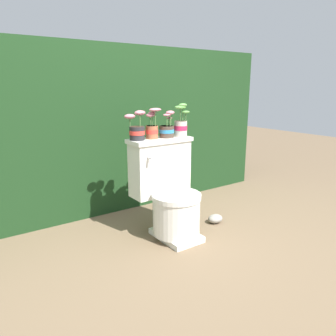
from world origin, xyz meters
name	(u,v)px	position (x,y,z in m)	size (l,w,h in m)	color
ground_plane	(168,242)	(0.00, 0.00, 0.00)	(12.00, 12.00, 0.00)	brown
hedge_backdrop	(99,127)	(0.00, 1.16, 0.74)	(3.36, 0.78, 1.48)	#193819
toilet	(168,192)	(0.09, 0.12, 0.34)	(0.49, 0.51, 0.74)	silver
potted_plant_left	(137,129)	(-0.09, 0.26, 0.82)	(0.16, 0.11, 0.21)	#262628
potted_plant_midleft	(152,127)	(0.03, 0.25, 0.83)	(0.11, 0.12, 0.23)	#9E5638
potted_plant_middle	(167,129)	(0.16, 0.24, 0.81)	(0.12, 0.12, 0.21)	#47382D
potted_plant_midright	(181,124)	(0.28, 0.22, 0.84)	(0.12, 0.11, 0.26)	beige
garden_stone	(215,219)	(0.53, 0.06, 0.04)	(0.13, 0.11, 0.07)	gray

